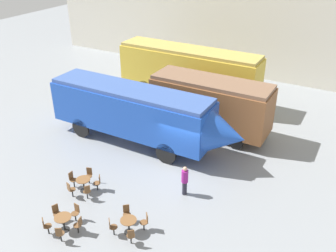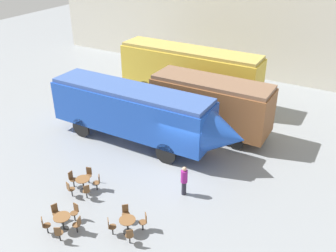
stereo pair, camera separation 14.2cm
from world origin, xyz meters
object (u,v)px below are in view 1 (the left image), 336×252
streamlined_locomotive (142,113)px  cafe_chair_0 (127,212)px  passenger_coach_wooden (211,103)px  visitor_person (185,180)px  passenger_coach_vintage (189,70)px  cafe_table_mid (63,220)px  cafe_table_near (129,223)px  cafe_table_far (83,182)px

streamlined_locomotive → cafe_chair_0: bearing=-63.7°
passenger_coach_wooden → visitor_person: bearing=-76.9°
visitor_person → passenger_coach_vintage: bearing=115.6°
streamlined_locomotive → cafe_table_mid: 8.19m
cafe_table_near → passenger_coach_vintage: bearing=106.5°
cafe_table_mid → visitor_person: bearing=54.2°
streamlined_locomotive → cafe_table_mid: bearing=-83.3°
passenger_coach_vintage → visitor_person: bearing=-64.4°
passenger_coach_vintage → cafe_table_far: passenger_coach_vintage is taller
passenger_coach_wooden → cafe_chair_0: passenger_coach_wooden is taller
visitor_person → streamlined_locomotive: bearing=144.8°
passenger_coach_wooden → cafe_table_near: bearing=-86.5°
passenger_coach_vintage → cafe_table_near: passenger_coach_vintage is taller
passenger_coach_vintage → passenger_coach_wooden: (3.60, -4.13, -0.29)m
cafe_table_far → visitor_person: bearing=26.5°
cafe_table_far → cafe_chair_0: bearing=-13.5°
cafe_table_near → cafe_table_far: (-3.65, 1.31, 0.01)m
cafe_table_far → passenger_coach_wooden: bearing=71.0°
passenger_coach_wooden → cafe_table_far: size_ratio=10.39×
cafe_table_near → cafe_table_mid: bearing=-153.8°
visitor_person → cafe_table_near: bearing=-104.3°
cafe_table_far → visitor_person: visitor_person is taller
passenger_coach_wooden → visitor_person: 6.83m
passenger_coach_wooden → cafe_table_mid: (-1.97, -11.39, -1.54)m
passenger_coach_wooden → cafe_table_mid: passenger_coach_wooden is taller
passenger_coach_wooden → streamlined_locomotive: 4.49m
cafe_table_near → cafe_table_mid: (-2.59, -1.27, 0.02)m
passenger_coach_wooden → visitor_person: size_ratio=4.63×
cafe_table_mid → cafe_table_far: size_ratio=1.04×
passenger_coach_vintage → passenger_coach_wooden: bearing=-48.9°
cafe_table_far → cafe_chair_0: cafe_chair_0 is taller
cafe_table_near → cafe_table_far: size_ratio=1.00×
cafe_table_near → visitor_person: 3.71m
passenger_coach_vintage → cafe_table_mid: bearing=-84.0°
cafe_table_near → cafe_table_mid: cafe_table_mid is taller
streamlined_locomotive → visitor_person: size_ratio=7.56×
passenger_coach_wooden → cafe_table_mid: size_ratio=10.03×
passenger_coach_wooden → streamlined_locomotive: bearing=-130.4°
cafe_table_mid → cafe_chair_0: cafe_chair_0 is taller
cafe_table_far → visitor_person: 5.10m
cafe_table_mid → passenger_coach_vintage: bearing=96.0°
passenger_coach_wooden → cafe_table_far: passenger_coach_wooden is taller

